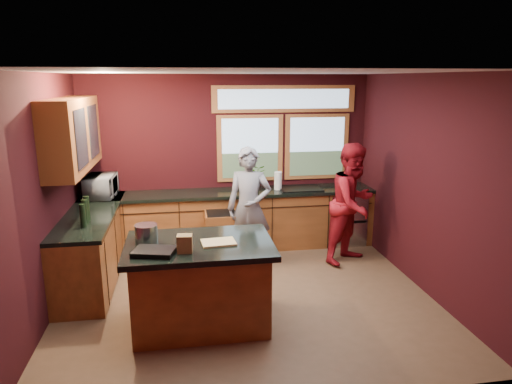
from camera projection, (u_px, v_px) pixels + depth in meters
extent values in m
plane|color=brown|center=(246.00, 296.00, 5.68)|extent=(4.50, 4.50, 0.00)
cube|color=black|center=(228.00, 161.00, 7.27)|extent=(4.50, 0.02, 2.70)
cube|color=black|center=(283.00, 253.00, 3.44)|extent=(4.50, 0.02, 2.70)
cube|color=black|center=(43.00, 199.00, 5.00)|extent=(0.02, 4.00, 2.70)
cube|color=black|center=(424.00, 184.00, 5.71)|extent=(0.02, 4.00, 2.70)
cube|color=silver|center=(245.00, 72.00, 5.03)|extent=(4.50, 4.00, 0.02)
cube|color=#8EAAC5|center=(250.00, 148.00, 7.26)|extent=(1.06, 0.02, 1.06)
cube|color=#8EAAC5|center=(317.00, 147.00, 7.43)|extent=(1.06, 0.02, 1.06)
cube|color=#97582B|center=(285.00, 99.00, 7.16)|extent=(2.30, 0.02, 0.42)
cube|color=#562E14|center=(72.00, 135.00, 5.70)|extent=(0.36, 1.80, 0.90)
cube|color=#562E14|center=(231.00, 221.00, 7.20)|extent=(4.50, 0.60, 0.88)
cube|color=black|center=(231.00, 193.00, 7.08)|extent=(4.50, 0.64, 0.05)
cube|color=#B7B7BC|center=(343.00, 217.00, 7.48)|extent=(0.60, 0.58, 0.85)
cube|color=black|center=(300.00, 191.00, 7.22)|extent=(0.66, 0.46, 0.05)
cube|color=#562E14|center=(93.00, 247.00, 6.08)|extent=(0.60, 2.30, 0.88)
cube|color=black|center=(91.00, 214.00, 5.97)|extent=(0.64, 2.30, 0.05)
cube|color=#562E14|center=(201.00, 287.00, 4.94)|extent=(1.40, 0.90, 0.88)
cube|color=black|center=(199.00, 245.00, 4.82)|extent=(1.55, 1.05, 0.06)
imported|color=slate|center=(249.00, 208.00, 6.42)|extent=(0.71, 0.56, 1.72)
imported|color=maroon|center=(353.00, 203.00, 6.58)|extent=(1.08, 1.03, 1.75)
imported|color=#999999|center=(101.00, 186.00, 6.69)|extent=(0.43, 0.61, 0.33)
imported|color=#999999|center=(254.00, 177.00, 7.14)|extent=(0.36, 0.31, 0.40)
cylinder|color=silver|center=(278.00, 181.00, 7.17)|extent=(0.12, 0.12, 0.28)
cube|color=tan|center=(218.00, 242.00, 4.80)|extent=(0.37, 0.28, 0.02)
cylinder|color=#A8A8AD|center=(146.00, 233.00, 4.85)|extent=(0.24, 0.24, 0.18)
cube|color=brown|center=(185.00, 244.00, 4.53)|extent=(0.16, 0.13, 0.18)
cube|color=black|center=(154.00, 252.00, 4.50)|extent=(0.46, 0.37, 0.05)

